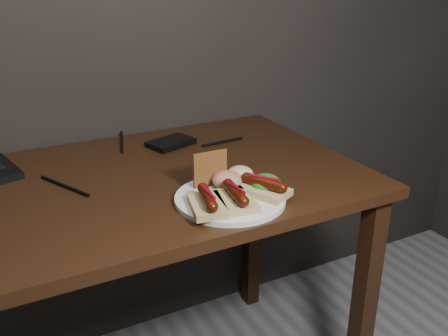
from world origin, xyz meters
TOP-DOWN VIEW (x-y plane):
  - desk at (0.00, 1.38)m, footprint 1.40×0.70m
  - hard_drive at (0.30, 1.57)m, footprint 0.15×0.12m
  - desk_cables at (-0.01, 1.54)m, footprint 1.05×0.46m
  - plate at (0.28, 1.16)m, footprint 0.26×0.26m
  - bread_sausage_left at (0.21, 1.13)m, footprint 0.10×0.13m
  - bread_sausage_center at (0.27, 1.12)m, footprint 0.09×0.12m
  - bread_sausage_right at (0.35, 1.14)m, footprint 0.11×0.13m
  - crispbread at (0.27, 1.24)m, footprint 0.08×0.01m
  - salad_greens at (0.37, 1.15)m, footprint 0.07×0.07m
  - salsa_mound at (0.30, 1.21)m, footprint 0.07×0.07m
  - coleslaw_mound at (0.34, 1.23)m, footprint 0.06×0.06m

SIDE VIEW (x-z plane):
  - desk at x=0.00m, z-range 0.29..1.04m
  - desk_cables at x=-0.01m, z-range 0.75..0.76m
  - plate at x=0.28m, z-range 0.75..0.76m
  - hard_drive at x=0.30m, z-range 0.75..0.77m
  - bread_sausage_left at x=0.21m, z-range 0.76..0.80m
  - bread_sausage_center at x=0.27m, z-range 0.76..0.80m
  - bread_sausage_right at x=0.35m, z-range 0.76..0.80m
  - coleslaw_mound at x=0.34m, z-range 0.76..0.80m
  - salad_greens at x=0.37m, z-range 0.76..0.80m
  - salsa_mound at x=0.30m, z-range 0.76..0.80m
  - crispbread at x=0.27m, z-range 0.76..0.85m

